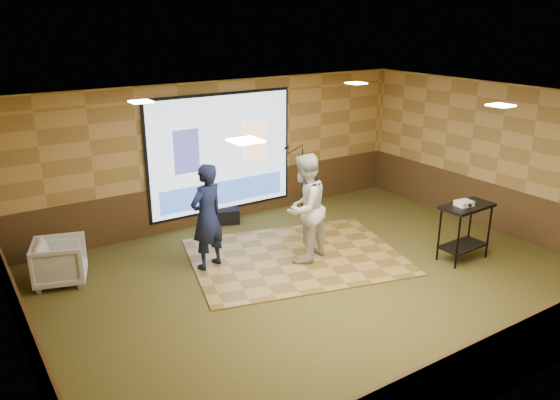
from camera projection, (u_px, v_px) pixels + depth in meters
ground at (319, 281)px, 9.19m from camera, size 9.00×9.00×0.00m
room_shell at (322, 161)px, 8.51m from camera, size 9.04×7.04×3.02m
wainscot_back at (222, 199)px, 11.79m from camera, size 9.00×0.04×0.95m
wainscot_front at (501, 362)px, 6.27m from camera, size 9.00×0.04×0.95m
wainscot_left at (29, 339)px, 6.72m from camera, size 0.04×7.00×0.95m
wainscot_right at (491, 206)px, 11.35m from camera, size 0.04×7.00×0.95m
projector_screen at (222, 155)px, 11.43m from camera, size 3.32×0.06×2.52m
downlight_nw at (141, 102)px, 8.51m from camera, size 0.32×0.32×0.02m
downlight_ne at (356, 83)px, 10.79m from camera, size 0.32×0.32×0.02m
downlight_sw at (246, 141)px, 5.90m from camera, size 0.32×0.32×0.02m
downlight_se at (501, 105)px, 8.17m from camera, size 0.32×0.32×0.02m
dance_floor at (296, 257)px, 10.09m from camera, size 4.37×3.73×0.03m
player_left at (207, 217)px, 9.38m from camera, size 0.79×0.64×1.88m
player_right at (304, 208)px, 9.64m from camera, size 1.17×1.06×1.97m
av_table at (466, 221)px, 9.79m from camera, size 1.00×0.53×1.05m
projector at (464, 203)px, 9.64m from camera, size 0.30×0.26×0.09m
mic_stand at (300, 190)px, 12.33m from camera, size 0.61×0.25×1.57m
banquet_chair at (60, 262)px, 9.04m from camera, size 1.03×1.01×0.75m
duffel_bag at (227, 216)px, 11.71m from camera, size 0.57×0.47×0.30m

